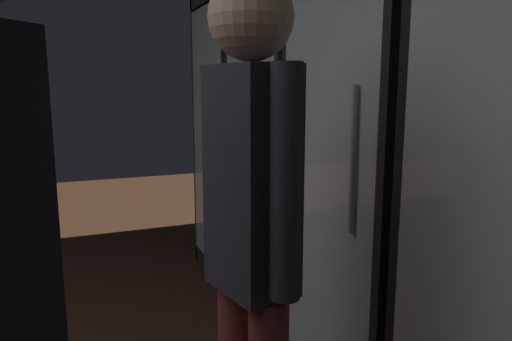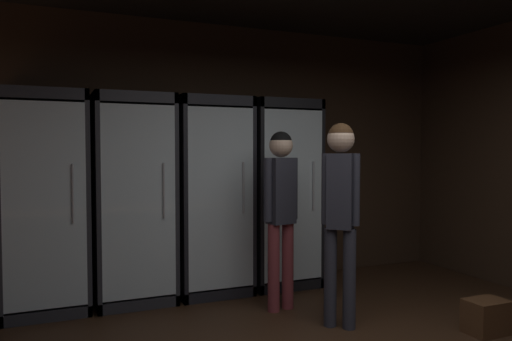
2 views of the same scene
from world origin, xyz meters
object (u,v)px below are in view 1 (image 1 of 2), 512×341
at_px(cooler_left, 305,152).
at_px(cooler_center, 395,176).
at_px(cooler_far_left, 253,140).
at_px(shopper_near, 251,211).

relative_size(cooler_left, cooler_center, 1.00).
bearing_deg(cooler_far_left, cooler_center, 0.08).
bearing_deg(cooler_left, shopper_near, -33.92).
relative_size(cooler_far_left, cooler_left, 1.00).
height_order(cooler_left, cooler_center, same).
bearing_deg(cooler_center, cooler_far_left, -179.92).
bearing_deg(cooler_left, cooler_far_left, -179.86).
height_order(cooler_far_left, cooler_center, same).
height_order(cooler_left, shopper_near, cooler_left).
bearing_deg(cooler_far_left, shopper_near, -22.07).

